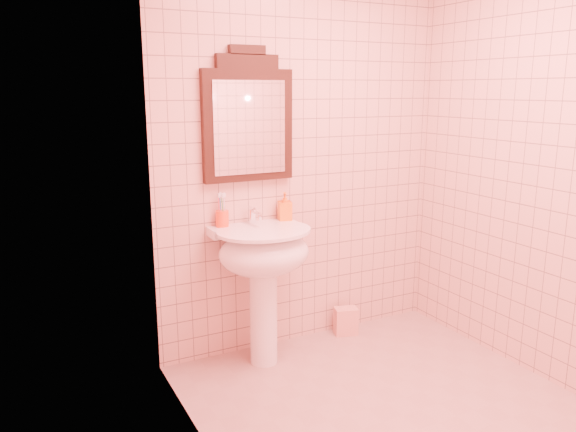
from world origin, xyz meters
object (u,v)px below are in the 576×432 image
towel (346,321)px  pedestal_sink (264,262)px  mirror (248,120)px  soap_dispenser (285,206)px  toothbrush_cup (222,218)px

towel → pedestal_sink: bearing=-169.9°
mirror → soap_dispenser: size_ratio=4.46×
toothbrush_cup → soap_dispenser: (0.42, -0.02, 0.04)m
pedestal_sink → toothbrush_cup: 0.36m
soap_dispenser → towel: 0.97m
toothbrush_cup → soap_dispenser: size_ratio=1.01×
toothbrush_cup → mirror: bearing=6.6°
toothbrush_cup → soap_dispenser: toothbrush_cup is taller
pedestal_sink → towel: bearing=10.1°
toothbrush_cup → towel: bearing=-3.7°
pedestal_sink → toothbrush_cup: bearing=136.8°
soap_dispenser → pedestal_sink: bearing=-129.9°
pedestal_sink → soap_dispenser: bearing=35.1°
mirror → towel: bearing=-6.6°
toothbrush_cup → towel: size_ratio=0.96×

